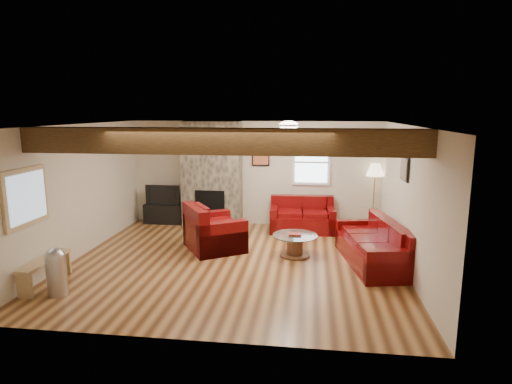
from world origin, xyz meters
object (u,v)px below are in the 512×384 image
tv_cabinet (164,213)px  floor_lamp (375,174)px  coffee_table (295,245)px  loveseat (302,215)px  sofa_three (372,243)px  television (164,194)px  armchair_red (214,227)px

tv_cabinet → floor_lamp: 5.14m
tv_cabinet → floor_lamp: floor_lamp is taller
coffee_table → loveseat: bearing=86.9°
sofa_three → television: (-4.71, 2.29, 0.33)m
loveseat → armchair_red: (-1.71, -1.52, 0.07)m
loveseat → coffee_table: size_ratio=1.71×
sofa_three → coffee_table: 1.44m
sofa_three → floor_lamp: size_ratio=1.32×
sofa_three → armchair_red: armchair_red is taller
coffee_table → floor_lamp: (1.72, 2.07, 1.12)m
floor_lamp → tv_cabinet: bearing=-179.8°
armchair_red → floor_lamp: 3.91m
loveseat → armchair_red: bearing=-141.5°
loveseat → floor_lamp: bearing=8.0°
loveseat → floor_lamp: (1.63, 0.32, 0.94)m
television → tv_cabinet: bearing=0.0°
tv_cabinet → television: television is taller
coffee_table → television: television is taller
floor_lamp → television: bearing=-179.8°
television → coffee_table: bearing=-31.9°
armchair_red → floor_lamp: size_ratio=0.73×
television → armchair_red: bearing=-47.2°
coffee_table → armchair_red: bearing=171.9°
loveseat → coffee_table: 1.76m
loveseat → sofa_three: bearing=-59.8°
armchair_red → sofa_three: bearing=-131.3°
tv_cabinet → armchair_red: bearing=-47.2°
tv_cabinet → loveseat: bearing=-5.0°
armchair_red → coffee_table: armchair_red is taller
coffee_table → floor_lamp: floor_lamp is taller
armchair_red → television: 2.49m
sofa_three → floor_lamp: bearing=161.6°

